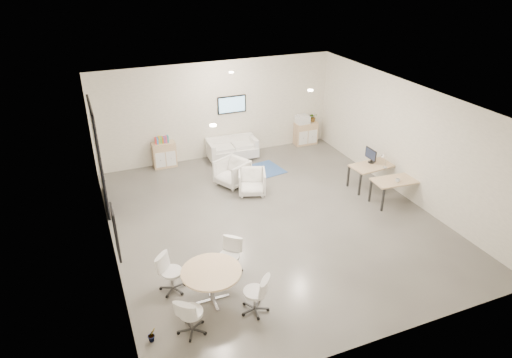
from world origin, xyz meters
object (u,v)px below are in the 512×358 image
object	(u,v)px
round_table	(211,274)
armchair_left	(232,171)
sideboard_right	(306,133)
armchair_right	(252,181)
desk_front	(396,182)
loveseat	(232,149)
desk_rear	(374,167)
sideboard_left	(164,155)

from	to	relation	value
round_table	armchair_left	bearing A→B (deg)	65.92
sideboard_right	armchair_right	bearing A→B (deg)	-139.20
armchair_left	desk_front	world-z (taller)	armchair_left
loveseat	desk_front	distance (m)	5.54
desk_rear	round_table	bearing A→B (deg)	-158.75
round_table	loveseat	bearing A→B (deg)	67.20
armchair_right	round_table	bearing A→B (deg)	-101.91
sideboard_left	desk_front	distance (m)	7.19
sideboard_right	loveseat	size ratio (longest dim) A/B	0.48
sideboard_right	round_table	distance (m)	8.68
sideboard_right	round_table	xyz separation A→B (m)	(-5.59, -6.64, 0.24)
loveseat	armchair_right	size ratio (longest dim) A/B	2.15
sideboard_left	desk_front	bearing A→B (deg)	-41.20
armchair_right	round_table	world-z (taller)	armchair_right
armchair_right	round_table	distance (m)	4.58
desk_front	round_table	bearing A→B (deg)	-157.35
sideboard_left	round_table	distance (m)	6.66
armchair_left	armchair_right	bearing A→B (deg)	-2.62
sideboard_left	desk_rear	bearing A→B (deg)	-34.76
sideboard_right	desk_front	world-z (taller)	sideboard_right
sideboard_right	loveseat	xyz separation A→B (m)	(-2.88, -0.19, -0.07)
armchair_right	armchair_left	bearing A→B (deg)	133.86
armchair_right	round_table	xyz separation A→B (m)	(-2.41, -3.89, 0.25)
sideboard_left	armchair_left	distance (m)	2.56
sideboard_left	desk_front	world-z (taller)	sideboard_left
armchair_left	desk_front	bearing A→B (deg)	27.75
armchair_right	desk_front	xyz separation A→B (m)	(3.47, -1.98, 0.23)
desk_rear	round_table	world-z (taller)	same
sideboard_right	desk_rear	distance (m)	3.74
desk_front	round_table	xyz separation A→B (m)	(-5.88, -1.91, 0.02)
armchair_left	desk_front	distance (m)	4.69
desk_rear	armchair_right	bearing A→B (deg)	158.93
sideboard_right	desk_front	distance (m)	4.74
sideboard_left	desk_rear	distance (m)	6.54
armchair_left	round_table	distance (m)	5.09
sideboard_right	armchair_right	xyz separation A→B (m)	(-3.18, -2.75, -0.02)
sideboard_left	armchair_right	world-z (taller)	sideboard_left
sideboard_right	desk_rear	xyz separation A→B (m)	(0.26, -3.72, 0.25)
armchair_left	sideboard_left	bearing A→B (deg)	-168.12
sideboard_right	loveseat	bearing A→B (deg)	-176.20
sideboard_right	round_table	bearing A→B (deg)	-130.09
round_table	armchair_right	bearing A→B (deg)	58.26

